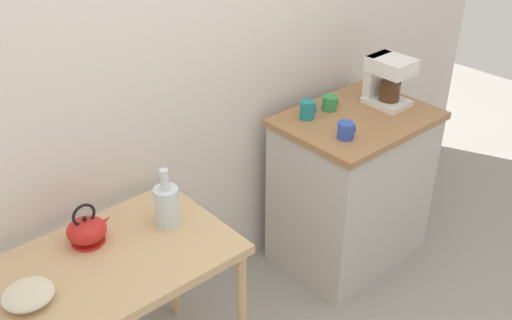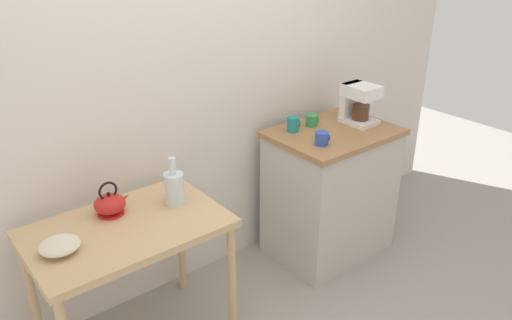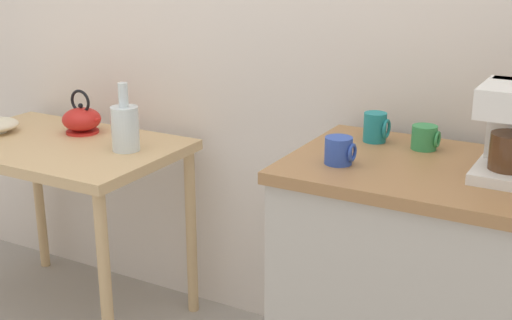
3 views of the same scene
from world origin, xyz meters
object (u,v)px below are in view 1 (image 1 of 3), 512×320
object	(u,v)px
mug_blue	(346,130)
mug_dark_teal	(307,110)
mug_tall_green	(330,103)
bowl_stoneware	(28,294)
coffee_maker	(386,78)
teakettle	(87,230)
glass_carafe_vase	(167,204)

from	to	relation	value
mug_blue	mug_dark_teal	xyz separation A→B (m)	(0.01, 0.27, 0.01)
mug_blue	mug_tall_green	world-z (taller)	mug_blue
bowl_stoneware	coffee_maker	distance (m)	2.02
teakettle	mug_tall_green	bearing A→B (deg)	0.36
bowl_stoneware	mug_tall_green	world-z (taller)	mug_tall_green
coffee_maker	mug_dark_teal	size ratio (longest dim) A/B	2.73
teakettle	mug_dark_teal	size ratio (longest dim) A/B	2.02
glass_carafe_vase	mug_tall_green	distance (m)	1.11
bowl_stoneware	mug_dark_teal	size ratio (longest dim) A/B	1.91
teakettle	glass_carafe_vase	bearing A→B (deg)	-18.31
glass_carafe_vase	mug_tall_green	bearing A→B (deg)	5.80
mug_dark_teal	bowl_stoneware	bearing A→B (deg)	-173.34
teakettle	mug_dark_teal	world-z (taller)	mug_dark_teal
glass_carafe_vase	coffee_maker	xyz separation A→B (m)	(1.38, -0.03, 0.19)
teakettle	coffee_maker	xyz separation A→B (m)	(1.69, -0.13, 0.22)
mug_tall_green	teakettle	bearing A→B (deg)	-179.64
coffee_maker	glass_carafe_vase	bearing A→B (deg)	178.95
bowl_stoneware	mug_tall_green	distance (m)	1.74
mug_blue	mug_tall_green	distance (m)	0.32
teakettle	mug_tall_green	distance (m)	1.42
glass_carafe_vase	bowl_stoneware	bearing A→B (deg)	-173.98
bowl_stoneware	glass_carafe_vase	xyz separation A→B (m)	(0.63, 0.07, 0.06)
bowl_stoneware	teakettle	xyz separation A→B (m)	(0.32, 0.17, 0.03)
glass_carafe_vase	coffee_maker	size ratio (longest dim) A/B	1.00
coffee_maker	mug_dark_teal	xyz separation A→B (m)	(-0.44, 0.14, -0.09)
mug_tall_green	mug_blue	bearing A→B (deg)	-123.61
coffee_maker	mug_tall_green	size ratio (longest dim) A/B	3.04
bowl_stoneware	mug_tall_green	xyz separation A→B (m)	(1.73, 0.18, 0.14)
mug_blue	glass_carafe_vase	bearing A→B (deg)	170.57
mug_blue	mug_tall_green	bearing A→B (deg)	56.39
glass_carafe_vase	mug_tall_green	world-z (taller)	glass_carafe_vase
coffee_maker	mug_blue	distance (m)	0.48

